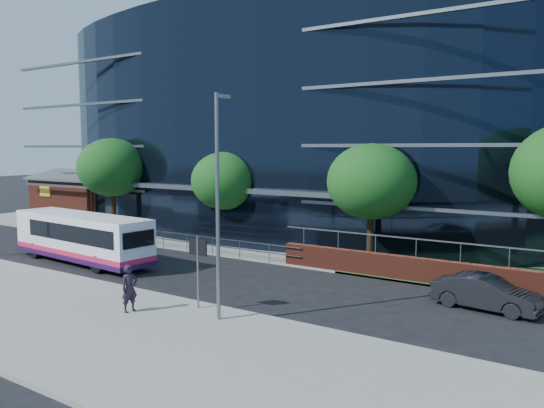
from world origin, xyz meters
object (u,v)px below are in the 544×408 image
Objects in this scene: streetlight_east at (218,200)px; tree_far_c at (371,182)px; city_bus at (83,237)px; pedestrian at (130,288)px; brick_pavilion at (86,197)px; street_sign at (198,257)px; tree_far_b at (225,181)px; parked_car at (486,293)px; tree_far_a at (112,168)px.

tree_far_c is at bearing 84.89° from streetlight_east.
tree_far_c is at bearing 32.80° from city_bus.
brick_pavilion is at bearing 66.44° from pedestrian.
brick_pavilion is at bearing 150.35° from street_sign.
brick_pavilion is at bearing 171.18° from tree_far_c.
tree_far_c is 0.65× the size of city_bus.
city_bus is at bearing -37.83° from brick_pavilion.
pedestrian is at bearing -34.34° from brick_pavilion.
tree_far_b is 1.49× the size of parked_car.
tree_far_c is 0.81× the size of streetlight_east.
brick_pavilion is 4.82× the size of pedestrian.
parked_car is (35.62, -8.71, -1.27)m from brick_pavilion.
streetlight_east reaches higher than parked_car.
tree_far_a is at bearing 180.00° from tree_far_c.
parked_car is at bearing -32.48° from tree_far_c.
pedestrian is (-1.83, -1.77, -1.11)m from street_sign.
parked_car is (9.12, 6.38, -1.48)m from street_sign.
streetlight_east is 1.97× the size of parked_car.
streetlight_east is at bearing -95.11° from tree_far_c.
tree_far_a reaches higher than city_bus.
tree_far_b is 3.39× the size of pedestrian.
pedestrian is (5.67, -12.86, -3.17)m from tree_far_b.
streetlight_east is at bearing -12.33° from city_bus.
tree_far_a is 1.07× the size of tree_far_c.
tree_far_b is (10.00, 0.50, -0.65)m from tree_far_a.
streetlight_east reaches higher than pedestrian.
street_sign reaches higher than city_bus.
tree_far_b is at bearing 124.08° from street_sign.
brick_pavilion is at bearing 83.19° from parked_car.
tree_far_b is at bearing -11.88° from brick_pavilion.
pedestrian is at bearing -160.40° from streetlight_east.
parked_car is at bearing 13.21° from city_bus.
tree_far_b is 0.93× the size of tree_far_c.
streetlight_east is (9.00, -11.67, 0.23)m from tree_far_b.
brick_pavilion is 29.46m from tree_far_c.
tree_far_b reaches higher than pedestrian.
tree_far_c is at bearing -8.82° from brick_pavilion.
brick_pavilion is 30.49m from street_sign.
street_sign is 11.14m from tree_far_c.
brick_pavilion is 1.08× the size of streetlight_east.
pedestrian is (-10.95, -8.15, 0.37)m from parked_car.
tree_far_b reaches higher than parked_car.
tree_far_c is (29.00, -4.50, 2.60)m from brick_pavilion.
tree_far_a is 0.87× the size of streetlight_east.
tree_far_b reaches higher than brick_pavilion.
brick_pavilion is 10.48m from tree_far_a.
parked_car is 2.27× the size of pedestrian.
street_sign reaches higher than pedestrian.
tree_far_c is (10.00, -0.50, 0.33)m from tree_far_b.
tree_far_b is at bearing 69.66° from city_bus.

